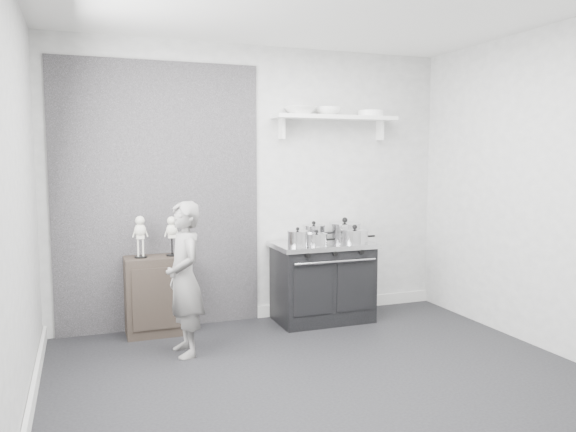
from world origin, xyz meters
The scene contains 16 objects.
ground centered at (0.00, 0.00, 0.00)m, with size 4.00×4.00×0.00m, color black.
room_shell centered at (-0.09, 0.15, 1.64)m, with size 4.02×3.62×2.71m.
wall_shelf centered at (0.80, 1.68, 2.01)m, with size 1.30×0.26×0.24m.
stove centered at (0.58, 1.48, 0.40)m, with size 0.98×0.61×0.79m.
side_cabinet centered at (-1.02, 1.61, 0.36)m, with size 0.55×0.32×0.72m, color black.
child centered at (-0.87, 0.98, 0.63)m, with size 0.46×0.30×1.27m, color slate.
pot_front_left centered at (0.28, 1.37, 0.86)m, with size 0.29×0.20×0.18m.
pot_back_left centered at (0.54, 1.60, 0.87)m, with size 0.31×0.23×0.20m.
pot_back_right centered at (0.88, 1.60, 0.87)m, with size 0.41×0.33×0.23m.
pot_front_right centered at (0.86, 1.33, 0.85)m, with size 0.36×0.27×0.18m.
pot_front_center centered at (0.45, 1.32, 0.84)m, with size 0.29×0.20×0.15m.
skeleton_full centered at (-1.15, 1.61, 0.94)m, with size 0.12×0.08×0.44m, color beige, non-canonical shape.
skeleton_torso centered at (-0.87, 1.61, 0.93)m, with size 0.12×0.08×0.42m, color beige, non-canonical shape.
bowl_large centered at (0.42, 1.67, 2.08)m, with size 0.30×0.30×0.07m, color white.
bowl_small centered at (0.72, 1.67, 2.08)m, with size 0.25×0.25×0.08m, color white.
plate_stack centered at (1.20, 1.67, 2.07)m, with size 0.27×0.27×0.06m, color white.
Camera 1 is at (-1.64, -3.53, 1.62)m, focal length 35.00 mm.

